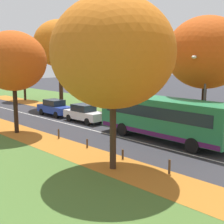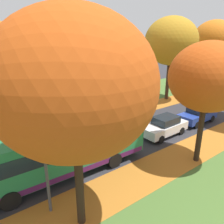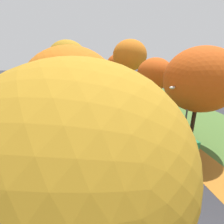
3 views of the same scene
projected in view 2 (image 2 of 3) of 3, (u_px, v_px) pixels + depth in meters
grass_verge_left at (102, 102)px, 27.01m from camera, size 12.00×90.00×0.01m
leaf_litter_left at (76, 125)px, 20.14m from camera, size 2.80×60.00×0.00m
leaf_litter_right at (148, 172)px, 13.18m from camera, size 2.80×60.00×0.00m
road_centre_line at (158, 126)px, 20.05m from camera, size 0.12×80.00×0.01m
tree_left_mid at (119, 60)px, 21.43m from camera, size 5.02×5.02×7.82m
tree_left_far at (171, 41)px, 26.14m from camera, size 6.33×6.33×10.05m
tree_left_distant at (214, 40)px, 31.45m from camera, size 6.08×6.08×10.00m
tree_right_near at (74, 85)px, 7.67m from camera, size 5.99×5.99×8.88m
tree_right_mid at (208, 77)px, 12.66m from camera, size 4.57×4.57×7.61m
bollard_fourth at (21, 142)px, 16.37m from camera, size 0.12×0.12×0.58m
bollard_fifth at (62, 131)px, 18.18m from camera, size 0.12×0.12×0.58m
bollard_sixth at (95, 122)px, 19.99m from camera, size 0.12×0.12×0.71m
streetlamp_right at (40, 137)px, 9.33m from camera, size 1.89×0.28×6.00m
bus at (62, 148)px, 12.55m from camera, size 2.84×10.46×2.98m
car_white_lead at (165, 126)px, 17.87m from camera, size 1.86×4.24×1.62m
car_blue_following at (198, 114)px, 20.56m from camera, size 1.83×4.22×1.62m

